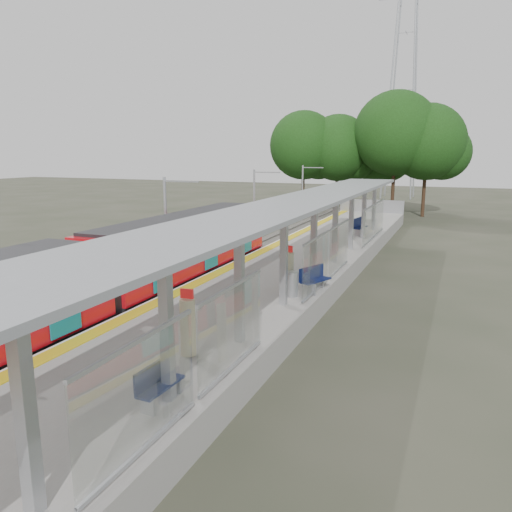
{
  "coord_description": "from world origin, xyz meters",
  "views": [
    {
      "loc": [
        7.96,
        -3.12,
        6.68
      ],
      "look_at": [
        -0.01,
        16.15,
        2.3
      ],
      "focal_mm": 35.0,
      "sensor_mm": 36.0,
      "label": 1
    }
  ],
  "objects": [
    {
      "name": "bench_near",
      "position": [
        1.84,
        5.79,
        1.5
      ],
      "size": [
        0.49,
        1.4,
        0.94
      ],
      "rotation": [
        0.0,
        0.0,
        -0.05
      ],
      "color": "#0F194D",
      "rests_on": "platform"
    },
    {
      "name": "bench_mid",
      "position": [
        2.54,
        16.25,
        1.55
      ],
      "size": [
        1.04,
        1.59,
        1.05
      ],
      "rotation": [
        0.0,
        0.0,
        -0.4
      ],
      "color": "#0F194D",
      "rests_on": "platform"
    },
    {
      "name": "train",
      "position": [
        -4.5,
        10.94,
        2.05
      ],
      "size": [
        2.74,
        27.6,
        3.62
      ],
      "color": "black",
      "rests_on": "ground"
    },
    {
      "name": "info_pillar_far",
      "position": [
        1.51,
        16.0,
        1.82
      ],
      "size": [
        0.43,
        0.43,
        1.89
      ],
      "rotation": [
        0.0,
        0.0,
        -0.37
      ],
      "color": "beige",
      "rests_on": "platform"
    },
    {
      "name": "trackbed",
      "position": [
        -4.5,
        20.0,
        0.12
      ],
      "size": [
        3.0,
        70.0,
        0.24
      ],
      "primitive_type": "cube",
      "color": "#59544C",
      "rests_on": "ground"
    },
    {
      "name": "platform",
      "position": [
        0.0,
        20.0,
        0.5
      ],
      "size": [
        6.0,
        50.0,
        1.0
      ],
      "primitive_type": "cube",
      "color": "gray",
      "rests_on": "ground"
    },
    {
      "name": "end_fence",
      "position": [
        0.0,
        44.95,
        1.6
      ],
      "size": [
        6.0,
        0.1,
        1.2
      ],
      "primitive_type": "cube",
      "color": "#9EA0A5",
      "rests_on": "platform"
    },
    {
      "name": "info_pillar_near",
      "position": [
        1.08,
        8.48,
        1.84
      ],
      "size": [
        0.44,
        0.44,
        1.94
      ],
      "rotation": [
        0.0,
        0.0,
        0.08
      ],
      "color": "beige",
      "rests_on": "platform"
    },
    {
      "name": "bench_far",
      "position": [
        1.44,
        31.4,
        1.61
      ],
      "size": [
        0.78,
        1.76,
        1.16
      ],
      "rotation": [
        0.0,
        0.0,
        -0.15
      ],
      "color": "#0F194D",
      "rests_on": "platform"
    },
    {
      "name": "catenary_masts",
      "position": [
        -6.22,
        19.0,
        2.91
      ],
      "size": [
        2.08,
        48.16,
        5.4
      ],
      "color": "#9EA0A5",
      "rests_on": "ground"
    },
    {
      "name": "pylon",
      "position": [
        -1.0,
        73.0,
        19.0
      ],
      "size": [
        8.0,
        4.0,
        38.0
      ],
      "primitive_type": null,
      "color": "#9EA0A5",
      "rests_on": "ground"
    },
    {
      "name": "canopy",
      "position": [
        1.61,
        16.19,
        4.2
      ],
      "size": [
        3.27,
        38.0,
        3.66
      ],
      "color": "#9EA0A5",
      "rests_on": "platform"
    },
    {
      "name": "tree_cluster",
      "position": [
        -1.44,
        51.71,
        7.61
      ],
      "size": [
        20.35,
        12.18,
        12.83
      ],
      "color": "#382316",
      "rests_on": "ground"
    },
    {
      "name": "litter_bin",
      "position": [
        1.94,
        15.18,
        1.51
      ],
      "size": [
        0.65,
        0.65,
        1.01
      ],
      "primitive_type": "cylinder",
      "rotation": [
        0.0,
        0.0,
        0.4
      ],
      "color": "#9EA0A5",
      "rests_on": "platform"
    },
    {
      "name": "tactile_strip",
      "position": [
        -2.55,
        20.0,
        1.01
      ],
      "size": [
        0.6,
        50.0,
        0.02
      ],
      "primitive_type": "cube",
      "color": "gold",
      "rests_on": "platform"
    }
  ]
}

